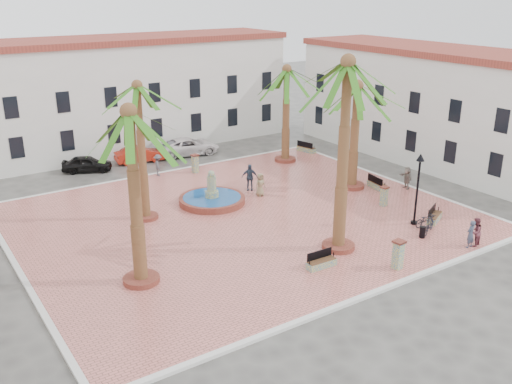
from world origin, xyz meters
TOP-DOWN VIEW (x-y plane):
  - ground at (0.00, 0.00)m, footprint 120.00×120.00m
  - plaza at (0.00, 0.00)m, footprint 26.00×22.00m
  - kerb_n at (0.00, 11.00)m, footprint 26.30×0.30m
  - kerb_s at (0.00, -11.00)m, footprint 26.30×0.30m
  - kerb_e at (13.00, 0.00)m, footprint 0.30×22.30m
  - kerb_w at (-13.00, 0.00)m, footprint 0.30×22.30m
  - building_north at (-0.00, 19.99)m, footprint 30.40×7.40m
  - building_east at (19.99, 2.00)m, footprint 7.40×26.40m
  - fountain at (-0.34, 3.18)m, footprint 4.30×4.30m
  - palm_nw at (-4.97, 3.13)m, footprint 4.73×4.73m
  - palm_sw at (-8.35, -4.16)m, footprint 5.67×5.67m
  - palm_s at (1.98, -6.56)m, footprint 5.74×5.74m
  - palm_e at (9.37, 0.44)m, footprint 5.80×5.80m
  - palm_ne at (9.29, 8.21)m, footprint 5.52×5.52m
  - bench_s at (-0.20, -7.76)m, footprint 1.63×0.53m
  - bench_se at (9.33, -6.89)m, footprint 1.72×1.18m
  - bench_e at (10.66, -0.75)m, footprint 0.80×1.81m
  - bench_ne at (12.38, 9.40)m, footprint 0.92×1.80m
  - lamppost_s at (7.97, -6.52)m, footprint 0.47×0.47m
  - lamppost_e at (12.40, 3.67)m, footprint 0.40×0.40m
  - bollard_se at (2.90, -9.95)m, footprint 0.59×0.59m
  - bollard_n at (1.78, 9.50)m, footprint 0.56×0.56m
  - bollard_e at (8.63, -3.37)m, footprint 0.51×0.51m
  - litter_bin at (6.85, -8.11)m, footprint 0.34×0.34m
  - cyclist_a at (7.97, -10.40)m, footprint 0.60×0.42m
  - bicycle_a at (8.26, -7.10)m, footprint 1.64×0.58m
  - cyclist_b at (8.38, -10.40)m, footprint 0.92×0.79m
  - bicycle_b at (7.66, -7.90)m, footprint 1.80×1.19m
  - pedestrian_fountain_a at (3.04, 2.56)m, footprint 0.83×0.60m
  - pedestrian_fountain_b at (3.07, 3.93)m, footprint 1.17×0.97m
  - pedestrian_north at (-0.84, 10.40)m, footprint 0.86×1.17m
  - pedestrian_east at (12.40, -1.84)m, footprint 0.87×1.52m
  - car_black at (-4.83, 14.74)m, footprint 4.00×2.89m
  - car_red at (-0.48, 14.86)m, footprint 4.08×1.89m
  - car_silver at (3.26, 14.94)m, footprint 4.66×3.27m
  - car_white at (3.86, 14.64)m, footprint 5.50×3.14m

SIDE VIEW (x-z plane):
  - ground at x=0.00m, z-range 0.00..0.00m
  - plaza at x=0.00m, z-range 0.00..0.15m
  - kerb_n at x=0.00m, z-range 0.00..0.16m
  - kerb_s at x=0.00m, z-range 0.00..0.16m
  - kerb_e at x=13.00m, z-range 0.00..0.16m
  - kerb_w at x=-13.00m, z-range 0.00..0.16m
  - bench_s at x=-0.20m, z-range -0.04..0.82m
  - bench_se at x=9.33m, z-range -0.04..0.84m
  - bench_ne at x=12.38m, z-range -0.05..0.86m
  - bench_e at x=10.66m, z-range -0.05..0.87m
  - fountain at x=-0.34m, z-range -0.66..1.56m
  - litter_bin at x=6.85m, z-range 0.15..0.81m
  - bicycle_a at x=8.26m, z-range 0.15..1.01m
  - car_silver at x=3.26m, z-range 0.00..1.25m
  - car_black at x=-4.83m, z-range 0.00..1.27m
  - car_red at x=-0.48m, z-range 0.00..1.30m
  - bicycle_b at x=7.66m, z-range 0.15..1.21m
  - car_white at x=3.86m, z-range 0.00..1.45m
  - bollard_e at x=8.63m, z-range 0.17..1.47m
  - bollard_n at x=1.78m, z-range 0.18..1.60m
  - pedestrian_east at x=12.40m, z-range 0.15..1.71m
  - cyclist_a at x=7.97m, z-range 0.15..1.71m
  - bollard_se at x=2.90m, z-range 0.18..1.69m
  - pedestrian_fountain_a at x=3.04m, z-range 0.15..1.74m
  - pedestrian_north at x=-0.84m, z-range 0.15..1.77m
  - cyclist_b at x=8.38m, z-range 0.15..1.77m
  - pedestrian_fountain_b at x=3.07m, z-range 0.15..2.01m
  - lamppost_e at x=12.40m, z-range 0.80..4.45m
  - lamppost_s at x=7.97m, z-range 0.92..5.28m
  - building_east at x=19.99m, z-range 0.02..9.02m
  - building_north at x=0.00m, z-range 0.02..9.52m
  - palm_e at x=9.37m, z-range 2.61..10.16m
  - palm_ne at x=9.29m, z-range 2.75..10.48m
  - palm_nw at x=-4.97m, z-range 3.19..11.60m
  - palm_sw at x=-8.35m, z-range 3.15..11.81m
  - palm_s at x=1.98m, z-range 3.89..14.20m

